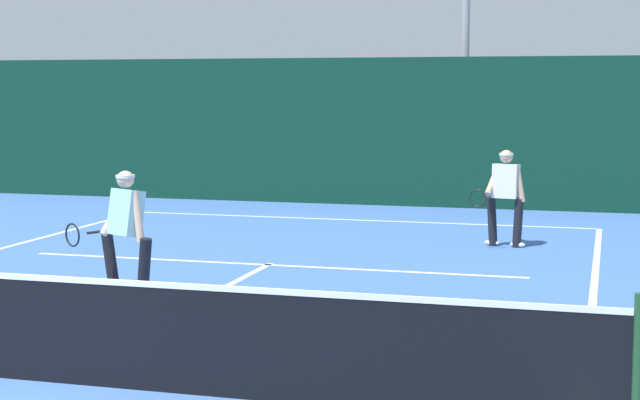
# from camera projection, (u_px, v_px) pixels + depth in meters

# --- Properties ---
(ground_plane) EXTENTS (80.00, 80.00, 0.00)m
(ground_plane) POSITION_uv_depth(u_px,v_px,m) (43.00, 381.00, 9.20)
(ground_plane) COLOR #3F6AB3
(court_line_baseline_far) EXTENTS (9.37, 0.10, 0.01)m
(court_line_baseline_far) POSITION_uv_depth(u_px,v_px,m) (355.00, 220.00, 20.30)
(court_line_baseline_far) COLOR white
(court_line_baseline_far) RESTS_ON ground_plane
(court_line_service) EXTENTS (7.64, 0.10, 0.01)m
(court_line_service) POSITION_uv_depth(u_px,v_px,m) (268.00, 265.00, 15.20)
(court_line_service) COLOR white
(court_line_service) RESTS_ON ground_plane
(court_line_centre) EXTENTS (0.10, 6.40, 0.01)m
(court_line_centre) POSITION_uv_depth(u_px,v_px,m) (185.00, 308.00, 12.26)
(court_line_centre) COLOR white
(court_line_centre) RESTS_ON ground_plane
(tennis_net) EXTENTS (10.28, 0.09, 1.09)m
(tennis_net) POSITION_uv_depth(u_px,v_px,m) (42.00, 327.00, 9.14)
(tennis_net) COLOR #1E4723
(tennis_net) RESTS_ON ground_plane
(player_near) EXTENTS (1.10, 0.80, 1.62)m
(player_near) POSITION_uv_depth(u_px,v_px,m) (125.00, 229.00, 12.60)
(player_near) COLOR black
(player_near) RESTS_ON ground_plane
(player_far) EXTENTS (0.89, 0.89, 1.60)m
(player_far) POSITION_uv_depth(u_px,v_px,m) (505.00, 194.00, 16.86)
(player_far) COLOR black
(player_far) RESTS_ON ground_plane
(tennis_ball) EXTENTS (0.07, 0.07, 0.07)m
(tennis_ball) POSITION_uv_depth(u_px,v_px,m) (164.00, 355.00, 9.99)
(tennis_ball) COLOR #D1E033
(tennis_ball) RESTS_ON ground_plane
(tennis_ball_extra) EXTENTS (0.07, 0.07, 0.07)m
(tennis_ball_extra) POSITION_uv_depth(u_px,v_px,m) (406.00, 298.00, 12.65)
(tennis_ball_extra) COLOR #D1E033
(tennis_ball_extra) RESTS_ON ground_plane
(back_fence_windscreen) EXTENTS (21.98, 0.12, 3.27)m
(back_fence_windscreen) POSITION_uv_depth(u_px,v_px,m) (384.00, 132.00, 22.65)
(back_fence_windscreen) COLOR #0C3525
(back_fence_windscreen) RESTS_ON ground_plane
(light_pole) EXTENTS (0.55, 0.44, 6.60)m
(light_pole) POSITION_uv_depth(u_px,v_px,m) (466.00, 21.00, 23.31)
(light_pole) COLOR #9EA39E
(light_pole) RESTS_ON ground_plane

